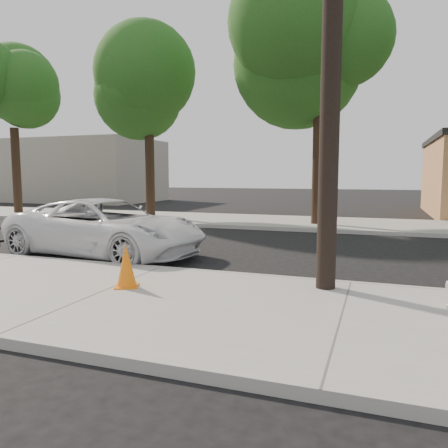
# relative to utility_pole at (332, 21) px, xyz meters

# --- Properties ---
(ground) EXTENTS (120.00, 120.00, 0.00)m
(ground) POSITION_rel_utility_pole_xyz_m (-3.60, 2.70, -4.70)
(ground) COLOR black
(ground) RESTS_ON ground
(near_sidewalk) EXTENTS (90.00, 4.40, 0.15)m
(near_sidewalk) POSITION_rel_utility_pole_xyz_m (-3.60, -1.60, -4.62)
(near_sidewalk) COLOR gray
(near_sidewalk) RESTS_ON ground
(far_sidewalk) EXTENTS (90.00, 5.00, 0.15)m
(far_sidewalk) POSITION_rel_utility_pole_xyz_m (-3.60, 11.20, -4.62)
(far_sidewalk) COLOR gray
(far_sidewalk) RESTS_ON ground
(curb_near) EXTENTS (90.00, 0.12, 0.16)m
(curb_near) POSITION_rel_utility_pole_xyz_m (-3.60, 0.60, -4.62)
(curb_near) COLOR #9E9B93
(curb_near) RESTS_ON ground
(building_far) EXTENTS (14.00, 8.00, 5.00)m
(building_far) POSITION_rel_utility_pole_xyz_m (-23.60, 22.70, -2.20)
(building_far) COLOR gray
(building_far) RESTS_ON ground
(utility_pole) EXTENTS (1.40, 0.34, 9.00)m
(utility_pole) POSITION_rel_utility_pole_xyz_m (0.00, 0.00, 0.00)
(utility_pole) COLOR black
(utility_pole) RESTS_ON near_sidewalk
(tree_a) EXTENTS (4.65, 4.50, 9.00)m
(tree_a) POSITION_rel_utility_pole_xyz_m (-17.40, 10.55, 1.83)
(tree_a) COLOR black
(tree_a) RESTS_ON far_sidewalk
(tree_b) EXTENTS (4.34, 4.20, 8.45)m
(tree_b) POSITION_rel_utility_pole_xyz_m (-9.41, 10.76, 1.45)
(tree_b) COLOR black
(tree_b) RESTS_ON far_sidewalk
(tree_c) EXTENTS (4.96, 4.80, 9.55)m
(tree_c) POSITION_rel_utility_pole_xyz_m (-1.38, 10.34, 2.21)
(tree_c) COLOR black
(tree_c) RESTS_ON far_sidewalk
(police_cruiser) EXTENTS (5.73, 3.13, 1.52)m
(police_cruiser) POSITION_rel_utility_pole_xyz_m (-5.99, 2.03, -3.94)
(police_cruiser) COLOR white
(police_cruiser) RESTS_ON ground
(traffic_cone) EXTENTS (0.53, 0.53, 0.78)m
(traffic_cone) POSITION_rel_utility_pole_xyz_m (-3.36, -1.13, -4.17)
(traffic_cone) COLOR orange
(traffic_cone) RESTS_ON near_sidewalk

